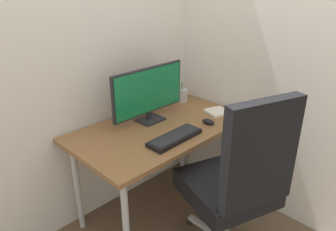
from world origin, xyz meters
TOP-DOWN VIEW (x-y plane):
  - ground_plane at (0.00, 0.00)m, footprint 8.00×8.00m
  - wall_back at (0.00, 0.38)m, footprint 2.84×0.04m
  - wall_side_right at (0.64, -0.23)m, footprint 0.04×2.32m
  - desk at (0.00, 0.00)m, footprint 1.21×0.69m
  - office_chair at (0.00, -0.63)m, footprint 0.61×0.64m
  - monitor at (0.02, 0.13)m, footprint 0.61×0.14m
  - keyboard at (-0.07, -0.20)m, footprint 0.39×0.14m
  - mouse at (0.26, -0.21)m, footprint 0.07×0.10m
  - pen_holder at (0.45, 0.22)m, footprint 0.08×0.08m
  - notebook at (0.46, -0.13)m, footprint 0.19×0.19m

SIDE VIEW (x-z plane):
  - ground_plane at x=0.00m, z-range 0.00..0.00m
  - office_chair at x=0.00m, z-range 0.02..1.14m
  - desk at x=0.00m, z-range 0.29..0.99m
  - notebook at x=0.46m, z-range 0.71..0.73m
  - keyboard at x=-0.07m, z-range 0.71..0.74m
  - mouse at x=0.26m, z-range 0.71..0.74m
  - pen_holder at x=0.45m, z-range 0.68..0.85m
  - monitor at x=0.02m, z-range 0.73..1.11m
  - wall_back at x=0.00m, z-range 0.00..2.80m
  - wall_side_right at x=0.64m, z-range 0.00..2.80m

